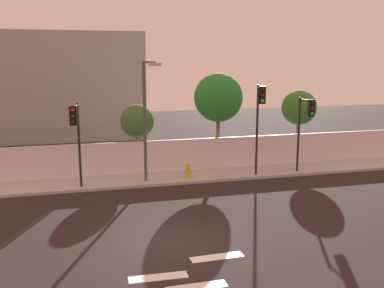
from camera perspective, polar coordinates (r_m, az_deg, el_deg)
ground_plane at (r=16.08m, az=-2.30°, el=-12.67°), size 80.00×80.00×0.00m
sidewalk at (r=23.69m, az=-6.60°, el=-4.69°), size 36.00×2.40×0.15m
perimeter_wall at (r=24.69m, az=-7.07°, el=-1.73°), size 36.00×0.18×1.80m
traffic_light_left at (r=21.42m, az=-14.94°, el=2.03°), size 0.44×1.61×4.21m
traffic_light_center at (r=24.45m, az=14.63°, el=3.19°), size 0.37×1.73×4.24m
traffic_light_right at (r=23.37m, az=8.84°, el=4.26°), size 0.56×1.53×4.96m
street_lamp_curbside at (r=22.30m, az=-6.01°, el=4.26°), size 0.69×1.86×6.23m
fire_hydrant at (r=23.50m, az=-0.54°, el=-3.42°), size 0.44×0.26×0.84m
roadside_tree_leftmost at (r=25.19m, az=-7.18°, el=2.95°), size 1.95×1.95×3.95m
roadside_tree_midleft at (r=26.13m, az=3.47°, el=6.05°), size 2.91×2.91×5.68m
roadside_tree_midright at (r=28.33m, az=13.81°, el=4.61°), size 2.20×2.20×4.58m
low_building_distant at (r=38.01m, az=-18.24°, el=7.22°), size 15.27×6.00×8.62m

